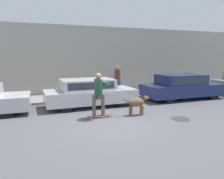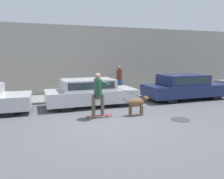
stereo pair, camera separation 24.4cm
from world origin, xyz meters
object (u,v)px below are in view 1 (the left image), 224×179
Objects in this scene: parked_car_2 at (182,87)px; skateboarder at (99,92)px; parked_car_1 at (90,93)px; pedestrian_with_bag at (117,78)px; dog at (137,103)px.

skateboarder is (-5.36, -2.02, 0.32)m from parked_car_2.
parked_car_1 is at bearing 179.80° from parked_car_2.
parked_car_1 is at bearing 85.06° from skateboarder.
pedestrian_with_bag is at bearing 59.99° from skateboarder.
skateboarder is at bearing -96.31° from parked_car_1.
dog is at bearing 79.21° from pedestrian_with_bag.
dog is 0.67× the size of pedestrian_with_bag.
pedestrian_with_bag reaches higher than parked_car_2.
parked_car_2 is 4.06× the size of dog.
parked_car_2 is at bearing 145.04° from pedestrian_with_bag.
parked_car_2 is at bearing -1.29° from parked_car_1.
dog is at bearing -150.76° from parked_car_2.
parked_car_2 is (5.18, 0.00, 0.02)m from parked_car_1.
dog is (1.35, -2.16, -0.12)m from parked_car_1.
parked_car_1 is 5.18m from parked_car_2.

